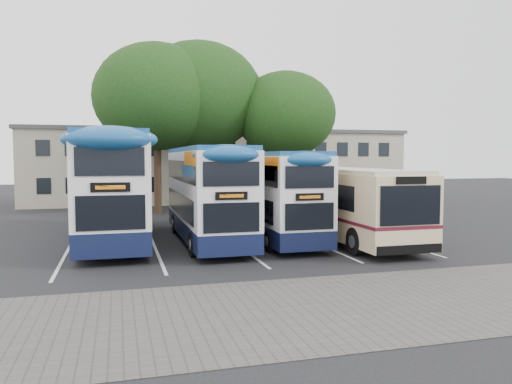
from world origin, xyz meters
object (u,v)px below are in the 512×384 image
object	(u,v)px
lamp_post	(312,141)
bus_dd_right	(271,191)
tree_left	(157,97)
tree_right	(285,115)
tree_mid	(199,97)
bus_single	(343,199)
bus_dd_left	(112,183)
bus_dd_mid	(207,190)

from	to	relation	value
lamp_post	bus_dd_right	distance (m)	16.58
tree_left	bus_dd_right	xyz separation A→B (m)	(4.28, -12.16, -5.62)
bus_dd_right	tree_right	bearing A→B (deg)	68.03
tree_mid	bus_single	bearing A→B (deg)	-72.26
tree_left	bus_dd_left	xyz separation A→B (m)	(-2.85, -10.86, -5.19)
tree_right	bus_single	bearing A→B (deg)	-96.22
tree_mid	bus_dd_right	size ratio (longest dim) A/B	1.23
tree_left	bus_dd_mid	distance (m)	13.38
tree_left	tree_right	size ratio (longest dim) A/B	1.16
lamp_post	bus_dd_mid	world-z (taller)	lamp_post
bus_single	tree_mid	bearing A→B (deg)	107.74
bus_dd_left	tree_mid	bearing A→B (deg)	63.67
lamp_post	bus_dd_right	bearing A→B (deg)	-118.63
tree_left	bus_dd_right	size ratio (longest dim) A/B	1.18
bus_dd_mid	bus_single	size ratio (longest dim) A/B	0.92
bus_dd_left	bus_single	size ratio (longest dim) A/B	1.05
bus_dd_right	bus_single	size ratio (longest dim) A/B	0.88
tree_right	bus_dd_right	world-z (taller)	tree_right
tree_mid	bus_dd_left	distance (m)	14.30
lamp_post	tree_right	size ratio (longest dim) A/B	0.92
lamp_post	tree_mid	world-z (taller)	tree_mid
tree_right	bus_dd_mid	world-z (taller)	tree_right
lamp_post	tree_left	xyz separation A→B (m)	(-12.11, -2.18, 2.77)
bus_single	bus_dd_mid	bearing A→B (deg)	171.65
tree_mid	bus_single	world-z (taller)	tree_mid
bus_single	bus_dd_left	bearing A→B (deg)	168.08
bus_dd_left	tree_left	bearing A→B (deg)	75.30
tree_left	bus_dd_right	bearing A→B (deg)	-70.59
lamp_post	bus_dd_right	size ratio (longest dim) A/B	0.93
lamp_post	tree_right	bearing A→B (deg)	-137.18
lamp_post	bus_single	world-z (taller)	lamp_post
bus_dd_left	bus_single	world-z (taller)	bus_dd_left
bus_dd_right	bus_single	world-z (taller)	bus_dd_right
bus_dd_left	tree_right	bearing A→B (deg)	40.58
tree_left	tree_mid	bearing A→B (deg)	18.34
bus_single	tree_right	bearing A→B (deg)	83.78
tree_left	tree_mid	world-z (taller)	tree_mid
bus_dd_mid	lamp_post	bearing A→B (deg)	52.80
lamp_post	bus_single	xyz separation A→B (m)	(-4.59, -15.23, -3.21)
tree_left	bus_single	size ratio (longest dim) A/B	1.03
tree_mid	tree_right	bearing A→B (deg)	-17.56
lamp_post	bus_dd_left	xyz separation A→B (m)	(-14.96, -13.04, -2.42)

